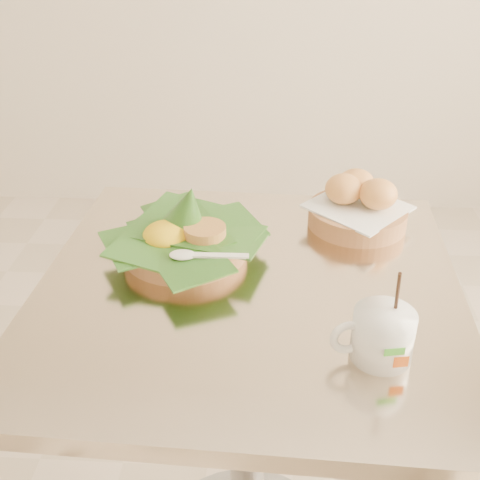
# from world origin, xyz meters

# --- Properties ---
(cafe_table) EXTENTS (0.73, 0.73, 0.75)m
(cafe_table) POSITION_xyz_m (0.11, -0.02, 0.53)
(cafe_table) COLOR gray
(cafe_table) RESTS_ON floor
(rice_basket) EXTENTS (0.28, 0.28, 0.14)m
(rice_basket) POSITION_xyz_m (-0.00, 0.08, 0.79)
(rice_basket) COLOR #A47446
(rice_basket) RESTS_ON cafe_table
(bread_basket) EXTENTS (0.23, 0.23, 0.10)m
(bread_basket) POSITION_xyz_m (0.32, 0.21, 0.79)
(bread_basket) COLOR #A47446
(bread_basket) RESTS_ON cafe_table
(coffee_mug) EXTENTS (0.12, 0.09, 0.15)m
(coffee_mug) POSITION_xyz_m (0.30, -0.19, 0.79)
(coffee_mug) COLOR white
(coffee_mug) RESTS_ON cafe_table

